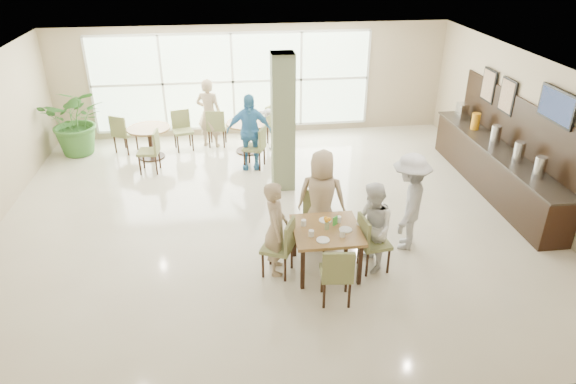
{
  "coord_description": "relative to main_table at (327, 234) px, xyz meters",
  "views": [
    {
      "loc": [
        -0.71,
        -8.45,
        4.87
      ],
      "look_at": [
        0.2,
        -1.2,
        1.1
      ],
      "focal_mm": 32.0,
      "sensor_mm": 36.0,
      "label": 1
    }
  ],
  "objects": [
    {
      "name": "ground",
      "position": [
        -0.72,
        1.83,
        -0.67
      ],
      "size": [
        10.0,
        10.0,
        0.0
      ],
      "primitive_type": "plane",
      "color": "beige",
      "rests_on": "ground"
    },
    {
      "name": "room_shell",
      "position": [
        -0.72,
        1.83,
        1.04
      ],
      "size": [
        10.0,
        10.0,
        10.0
      ],
      "color": "white",
      "rests_on": "ground"
    },
    {
      "name": "window_bank",
      "position": [
        -1.22,
        6.29,
        0.73
      ],
      "size": [
        7.0,
        0.04,
        7.0
      ],
      "color": "silver",
      "rests_on": "ground"
    },
    {
      "name": "column",
      "position": [
        -0.32,
        3.03,
        0.73
      ],
      "size": [
        0.45,
        0.45,
        2.8
      ],
      "primitive_type": "cube",
      "color": "#69724F",
      "rests_on": "ground"
    },
    {
      "name": "main_table",
      "position": [
        0.0,
        0.0,
        0.0
      ],
      "size": [
        1.04,
        1.04,
        0.75
      ],
      "color": "brown",
      "rests_on": "ground"
    },
    {
      "name": "round_table_left",
      "position": [
        -3.25,
        4.96,
        -0.12
      ],
      "size": [
        1.0,
        1.0,
        0.75
      ],
      "color": "brown",
      "rests_on": "ground"
    },
    {
      "name": "round_table_right",
      "position": [
        -0.95,
        5.05,
        -0.11
      ],
      "size": [
        1.02,
        1.02,
        0.75
      ],
      "color": "brown",
      "rests_on": "ground"
    },
    {
      "name": "chairs_main_table",
      "position": [
        -0.02,
        -0.03,
        -0.19
      ],
      "size": [
        2.07,
        2.01,
        0.95
      ],
      "color": "olive",
      "rests_on": "ground"
    },
    {
      "name": "chairs_table_left",
      "position": [
        -3.19,
        4.97,
        -0.19
      ],
      "size": [
        1.97,
        1.8,
        0.95
      ],
      "color": "olive",
      "rests_on": "ground"
    },
    {
      "name": "chairs_table_right",
      "position": [
        -0.9,
        5.06,
        -0.19
      ],
      "size": [
        2.08,
        2.04,
        0.95
      ],
      "color": "olive",
      "rests_on": "ground"
    },
    {
      "name": "tabletop_clutter",
      "position": [
        0.0,
        -0.02,
        0.14
      ],
      "size": [
        0.76,
        0.77,
        0.21
      ],
      "color": "white",
      "rests_on": "main_table"
    },
    {
      "name": "buffet_counter",
      "position": [
        3.98,
        2.34,
        -0.11
      ],
      "size": [
        0.64,
        4.7,
        1.95
      ],
      "color": "black",
      "rests_on": "ground"
    },
    {
      "name": "wall_tv",
      "position": [
        4.22,
        1.23,
        1.48
      ],
      "size": [
        0.06,
        1.0,
        0.58
      ],
      "color": "black",
      "rests_on": "ground"
    },
    {
      "name": "framed_art_a",
      "position": [
        4.22,
        2.83,
        1.18
      ],
      "size": [
        0.05,
        0.55,
        0.7
      ],
      "color": "black",
      "rests_on": "ground"
    },
    {
      "name": "framed_art_b",
      "position": [
        4.22,
        3.63,
        1.18
      ],
      "size": [
        0.05,
        0.55,
        0.7
      ],
      "color": "black",
      "rests_on": "ground"
    },
    {
      "name": "potted_plant",
      "position": [
        -4.95,
        5.44,
        0.16
      ],
      "size": [
        1.52,
        1.52,
        1.65
      ],
      "primitive_type": "imported",
      "rotation": [
        0.0,
        0.0,
        -0.03
      ],
      "color": "#38702C",
      "rests_on": "ground"
    },
    {
      "name": "teen_left",
      "position": [
        -0.78,
        0.08,
        0.11
      ],
      "size": [
        0.4,
        0.58,
        1.55
      ],
      "primitive_type": "imported",
      "rotation": [
        0.0,
        0.0,
        1.52
      ],
      "color": "tan",
      "rests_on": "ground"
    },
    {
      "name": "teen_far",
      "position": [
        0.07,
        0.84,
        0.18
      ],
      "size": [
        0.92,
        0.67,
        1.69
      ],
      "primitive_type": "imported",
      "rotation": [
        0.0,
        0.0,
        2.85
      ],
      "color": "tan",
      "rests_on": "ground"
    },
    {
      "name": "teen_right",
      "position": [
        0.71,
        -0.04,
        0.07
      ],
      "size": [
        0.64,
        0.78,
        1.48
      ],
      "primitive_type": "imported",
      "rotation": [
        0.0,
        0.0,
        -1.45
      ],
      "color": "white",
      "rests_on": "ground"
    },
    {
      "name": "teen_standing",
      "position": [
        1.47,
        0.51,
        0.18
      ],
      "size": [
        1.06,
        1.26,
        1.69
      ],
      "primitive_type": "imported",
      "rotation": [
        0.0,
        0.0,
        -2.04
      ],
      "color": "#A7A6A9",
      "rests_on": "ground"
    },
    {
      "name": "adult_a",
      "position": [
        -0.95,
        4.1,
        0.19
      ],
      "size": [
        1.04,
        0.64,
        1.71
      ],
      "primitive_type": "imported",
      "rotation": [
        0.0,
        0.0,
        -0.07
      ],
      "color": "#3E85BB",
      "rests_on": "ground"
    },
    {
      "name": "adult_b",
      "position": [
        -0.2,
        4.94,
        0.1
      ],
      "size": [
        1.14,
        1.55,
        1.54
      ],
      "primitive_type": "imported",
      "rotation": [
        0.0,
        0.0,
        -1.15
      ],
      "color": "white",
      "rests_on": "ground"
    },
    {
      "name": "adult_standing",
      "position": [
        -1.85,
        5.52,
        0.19
      ],
      "size": [
        0.72,
        0.58,
        1.71
      ],
      "primitive_type": "imported",
      "rotation": [
        0.0,
        0.0,
        2.83
      ],
      "color": "tan",
      "rests_on": "ground"
    }
  ]
}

